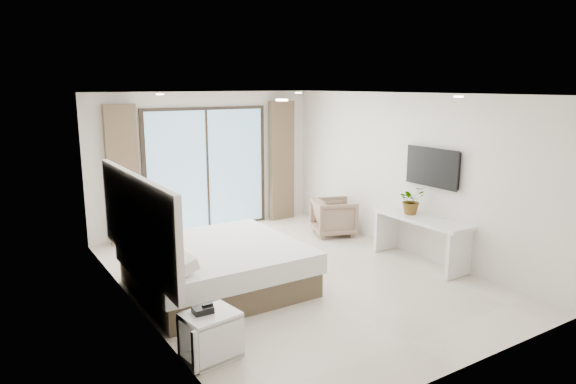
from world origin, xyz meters
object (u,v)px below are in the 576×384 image
(console_desk, at_px, (421,229))
(bed, at_px, (216,267))
(nightstand, at_px, (211,335))
(armchair, at_px, (334,215))

(console_desk, bearing_deg, bed, 166.74)
(bed, xyz_separation_m, console_desk, (3.23, -0.76, 0.24))
(nightstand, xyz_separation_m, console_desk, (4.06, 0.90, 0.32))
(console_desk, bearing_deg, nightstand, -167.46)
(bed, relative_size, nightstand, 3.70)
(console_desk, bearing_deg, armchair, 95.39)
(nightstand, bearing_deg, bed, 55.13)
(bed, xyz_separation_m, armchair, (3.04, 1.25, 0.05))
(armchair, bearing_deg, bed, 132.92)
(nightstand, relative_size, armchair, 0.80)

